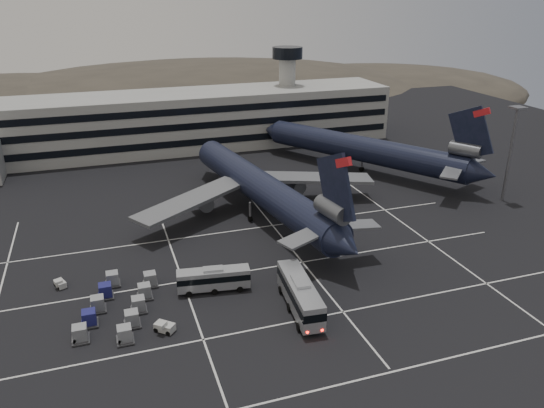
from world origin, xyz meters
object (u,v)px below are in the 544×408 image
(bus_near, at_px, (300,293))
(bus_far, at_px, (214,278))
(trijet_main, at_px, (262,188))
(tug_a, at_px, (60,283))
(uld_cluster, at_px, (118,304))

(bus_near, xyz_separation_m, bus_far, (-9.34, 8.09, -0.51))
(trijet_main, relative_size, bus_far, 5.74)
(bus_far, bearing_deg, tug_a, 77.01)
(trijet_main, bearing_deg, bus_near, -107.93)
(bus_far, xyz_separation_m, uld_cluster, (-12.60, -0.91, -0.95))
(tug_a, distance_m, uld_cluster, 11.13)
(trijet_main, bearing_deg, tug_a, -165.41)
(bus_far, bearing_deg, trijet_main, -24.13)
(bus_near, bearing_deg, tug_a, 156.79)
(bus_near, bearing_deg, bus_far, 144.18)
(bus_near, relative_size, bus_far, 1.26)
(bus_far, height_order, tug_a, bus_far)
(bus_near, xyz_separation_m, uld_cluster, (-21.94, 7.17, -1.46))
(uld_cluster, bearing_deg, trijet_main, 41.20)
(bus_near, height_order, uld_cluster, bus_near)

